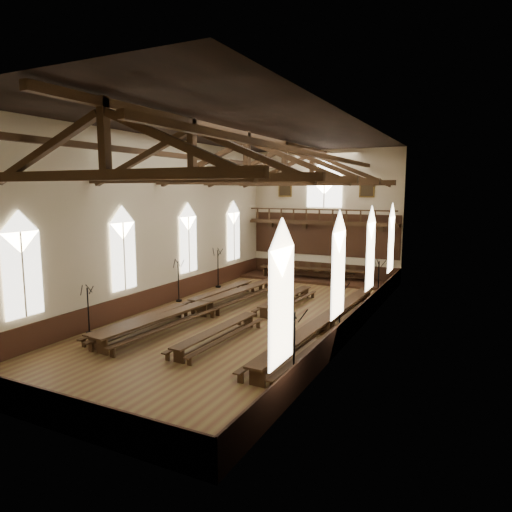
{
  "coord_description": "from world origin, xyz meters",
  "views": [
    {
      "loc": [
        11.24,
        -21.4,
        6.9
      ],
      "look_at": [
        -0.22,
        1.5,
        3.2
      ],
      "focal_mm": 32.0,
      "sensor_mm": 36.0,
      "label": 1
    }
  ],
  "objects_px": {
    "candelabrum_left_mid": "(179,289)",
    "candelabrum_right_near": "(294,363)",
    "refectory_row_d": "(326,321)",
    "candelabrum_right_mid": "(339,322)",
    "refectory_row_b": "(206,305)",
    "high_table": "(314,270)",
    "candelabrum_left_far": "(218,275)",
    "candelabrum_right_far": "(378,288)",
    "refectory_row_a": "(186,305)",
    "candelabrum_left_near": "(89,319)",
    "dais": "(314,280)",
    "refectory_row_c": "(257,313)"
  },
  "relations": [
    {
      "from": "candelabrum_left_mid",
      "to": "candelabrum_right_mid",
      "type": "xyz_separation_m",
      "value": [
        11.1,
        -2.75,
        0.04
      ]
    },
    {
      "from": "high_table",
      "to": "candelabrum_right_far",
      "type": "xyz_separation_m",
      "value": [
        5.75,
        -4.25,
        -0.05
      ]
    },
    {
      "from": "dais",
      "to": "refectory_row_d",
      "type": "bearing_deg",
      "value": -67.91
    },
    {
      "from": "refectory_row_d",
      "to": "candelabrum_right_mid",
      "type": "bearing_deg",
      "value": -42.62
    },
    {
      "from": "refectory_row_c",
      "to": "candelabrum_right_near",
      "type": "height_order",
      "value": "candelabrum_right_near"
    },
    {
      "from": "high_table",
      "to": "candelabrum_left_mid",
      "type": "distance_m",
      "value": 11.39
    },
    {
      "from": "refectory_row_c",
      "to": "candelabrum_right_far",
      "type": "relative_size",
      "value": 5.15
    },
    {
      "from": "dais",
      "to": "high_table",
      "type": "relative_size",
      "value": 1.34
    },
    {
      "from": "high_table",
      "to": "refectory_row_a",
      "type": "bearing_deg",
      "value": -104.91
    },
    {
      "from": "refectory_row_a",
      "to": "high_table",
      "type": "height_order",
      "value": "high_table"
    },
    {
      "from": "refectory_row_c",
      "to": "high_table",
      "type": "bearing_deg",
      "value": 95.03
    },
    {
      "from": "dais",
      "to": "high_table",
      "type": "distance_m",
      "value": 0.76
    },
    {
      "from": "refectory_row_b",
      "to": "candelabrum_left_mid",
      "type": "bearing_deg",
      "value": 148.98
    },
    {
      "from": "refectory_row_a",
      "to": "candelabrum_left_far",
      "type": "bearing_deg",
      "value": 106.9
    },
    {
      "from": "dais",
      "to": "candelabrum_left_near",
      "type": "distance_m",
      "value": 18.15
    },
    {
      "from": "candelabrum_right_far",
      "to": "refectory_row_b",
      "type": "bearing_deg",
      "value": -135.29
    },
    {
      "from": "candelabrum_left_mid",
      "to": "candelabrum_right_far",
      "type": "relative_size",
      "value": 1.01
    },
    {
      "from": "refectory_row_d",
      "to": "candelabrum_right_mid",
      "type": "relative_size",
      "value": 5.32
    },
    {
      "from": "high_table",
      "to": "candelabrum_left_far",
      "type": "relative_size",
      "value": 2.99
    },
    {
      "from": "refectory_row_c",
      "to": "high_table",
      "type": "distance_m",
      "value": 12.0
    },
    {
      "from": "refectory_row_c",
      "to": "candelabrum_right_far",
      "type": "distance_m",
      "value": 9.03
    },
    {
      "from": "candelabrum_left_far",
      "to": "candelabrum_right_mid",
      "type": "bearing_deg",
      "value": -33.98
    },
    {
      "from": "refectory_row_b",
      "to": "candelabrum_left_near",
      "type": "bearing_deg",
      "value": -121.48
    },
    {
      "from": "refectory_row_b",
      "to": "candelabrum_right_far",
      "type": "height_order",
      "value": "candelabrum_right_far"
    },
    {
      "from": "candelabrum_right_far",
      "to": "candelabrum_right_near",
      "type": "bearing_deg",
      "value": -90.0
    },
    {
      "from": "candelabrum_left_mid",
      "to": "candelabrum_right_far",
      "type": "bearing_deg",
      "value": 27.63
    },
    {
      "from": "high_table",
      "to": "candelabrum_right_near",
      "type": "xyz_separation_m",
      "value": [
        5.75,
        -18.44,
        0.02
      ]
    },
    {
      "from": "refectory_row_c",
      "to": "candelabrum_right_mid",
      "type": "distance_m",
      "value": 4.79
    },
    {
      "from": "refectory_row_d",
      "to": "candelabrum_right_far",
      "type": "height_order",
      "value": "candelabrum_right_far"
    },
    {
      "from": "high_table",
      "to": "candelabrum_left_mid",
      "type": "relative_size",
      "value": 3.17
    },
    {
      "from": "candelabrum_left_far",
      "to": "candelabrum_right_far",
      "type": "height_order",
      "value": "candelabrum_left_far"
    },
    {
      "from": "refectory_row_a",
      "to": "candelabrum_right_near",
      "type": "distance_m",
      "value": 10.96
    },
    {
      "from": "refectory_row_a",
      "to": "refectory_row_b",
      "type": "bearing_deg",
      "value": 9.95
    },
    {
      "from": "candelabrum_left_near",
      "to": "candelabrum_left_mid",
      "type": "xyz_separation_m",
      "value": [
        -0.0,
        7.27,
        0.08
      ]
    },
    {
      "from": "refectory_row_a",
      "to": "refectory_row_b",
      "type": "xyz_separation_m",
      "value": [
        1.16,
        0.2,
        0.09
      ]
    },
    {
      "from": "candelabrum_left_near",
      "to": "candelabrum_left_far",
      "type": "relative_size",
      "value": 0.85
    },
    {
      "from": "candelabrum_left_near",
      "to": "refectory_row_c",
      "type": "bearing_deg",
      "value": 40.07
    },
    {
      "from": "refectory_row_a",
      "to": "candelabrum_left_near",
      "type": "height_order",
      "value": "candelabrum_left_near"
    },
    {
      "from": "refectory_row_c",
      "to": "candelabrum_right_near",
      "type": "distance_m",
      "value": 8.03
    },
    {
      "from": "refectory_row_a",
      "to": "high_table",
      "type": "distance_m",
      "value": 12.65
    },
    {
      "from": "candelabrum_left_mid",
      "to": "candelabrum_right_near",
      "type": "bearing_deg",
      "value": -37.07
    },
    {
      "from": "dais",
      "to": "candelabrum_left_near",
      "type": "bearing_deg",
      "value": -107.14
    },
    {
      "from": "candelabrum_left_far",
      "to": "candelabrum_right_mid",
      "type": "distance_m",
      "value": 13.39
    },
    {
      "from": "high_table",
      "to": "refectory_row_d",
      "type": "bearing_deg",
      "value": -67.91
    },
    {
      "from": "candelabrum_left_mid",
      "to": "refectory_row_b",
      "type": "bearing_deg",
      "value": -31.02
    },
    {
      "from": "high_table",
      "to": "candelabrum_left_far",
      "type": "bearing_deg",
      "value": -135.1
    },
    {
      "from": "refectory_row_b",
      "to": "candelabrum_left_near",
      "type": "height_order",
      "value": "candelabrum_left_near"
    },
    {
      "from": "refectory_row_b",
      "to": "candelabrum_right_far",
      "type": "distance_m",
      "value": 11.04
    },
    {
      "from": "refectory_row_c",
      "to": "candelabrum_right_mid",
      "type": "xyz_separation_m",
      "value": [
        4.7,
        -0.86,
        0.36
      ]
    },
    {
      "from": "refectory_row_b",
      "to": "high_table",
      "type": "height_order",
      "value": "high_table"
    }
  ]
}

